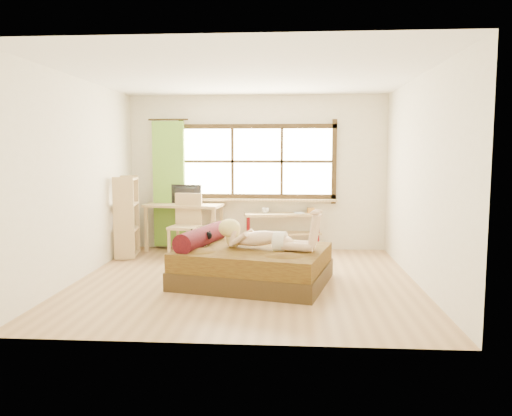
# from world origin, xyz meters

# --- Properties ---
(floor) EXTENTS (4.50, 4.50, 0.00)m
(floor) POSITION_xyz_m (0.00, 0.00, 0.00)
(floor) COLOR #9E754C
(floor) RESTS_ON ground
(ceiling) EXTENTS (4.50, 4.50, 0.00)m
(ceiling) POSITION_xyz_m (0.00, 0.00, 2.70)
(ceiling) COLOR white
(ceiling) RESTS_ON wall_back
(wall_back) EXTENTS (4.50, 0.00, 4.50)m
(wall_back) POSITION_xyz_m (0.00, 2.25, 1.35)
(wall_back) COLOR silver
(wall_back) RESTS_ON floor
(wall_front) EXTENTS (4.50, 0.00, 4.50)m
(wall_front) POSITION_xyz_m (0.00, -2.25, 1.35)
(wall_front) COLOR silver
(wall_front) RESTS_ON floor
(wall_left) EXTENTS (0.00, 4.50, 4.50)m
(wall_left) POSITION_xyz_m (-2.25, 0.00, 1.35)
(wall_left) COLOR silver
(wall_left) RESTS_ON floor
(wall_right) EXTENTS (0.00, 4.50, 4.50)m
(wall_right) POSITION_xyz_m (2.25, 0.00, 1.35)
(wall_right) COLOR silver
(wall_right) RESTS_ON floor
(window) EXTENTS (2.80, 0.16, 1.46)m
(window) POSITION_xyz_m (0.00, 2.22, 1.51)
(window) COLOR #FFEDBF
(window) RESTS_ON wall_back
(curtain) EXTENTS (0.55, 0.10, 2.20)m
(curtain) POSITION_xyz_m (-1.55, 2.13, 1.15)
(curtain) COLOR olive
(curtain) RESTS_ON wall_back
(bed) EXTENTS (2.16, 1.88, 0.71)m
(bed) POSITION_xyz_m (0.07, -0.11, 0.25)
(bed) COLOR black
(bed) RESTS_ON floor
(woman) EXTENTS (1.35, 0.67, 0.56)m
(woman) POSITION_xyz_m (0.26, -0.17, 0.74)
(woman) COLOR #D7AE8B
(woman) RESTS_ON bed
(kitten) EXTENTS (0.30, 0.17, 0.22)m
(kitten) POSITION_xyz_m (-0.61, -0.02, 0.58)
(kitten) COLOR black
(kitten) RESTS_ON bed
(desk) EXTENTS (1.39, 0.78, 0.82)m
(desk) POSITION_xyz_m (-1.25, 1.95, 0.71)
(desk) COLOR tan
(desk) RESTS_ON floor
(monitor) EXTENTS (0.58, 0.15, 0.33)m
(monitor) POSITION_xyz_m (-1.25, 2.00, 0.99)
(monitor) COLOR black
(monitor) RESTS_ON desk
(chair) EXTENTS (0.52, 0.52, 1.03)m
(chair) POSITION_xyz_m (-1.14, 1.59, 0.57)
(chair) COLOR tan
(chair) RESTS_ON floor
(pipe_shelf) EXTENTS (1.35, 0.54, 0.75)m
(pipe_shelf) POSITION_xyz_m (0.47, 2.07, 0.48)
(pipe_shelf) COLOR tan
(pipe_shelf) RESTS_ON floor
(cup) EXTENTS (0.14, 0.14, 0.10)m
(cup) POSITION_xyz_m (0.16, 2.07, 0.71)
(cup) COLOR gray
(cup) RESTS_ON pipe_shelf
(book) EXTENTS (0.21, 0.26, 0.02)m
(book) POSITION_xyz_m (0.66, 2.07, 0.67)
(book) COLOR gray
(book) RESTS_ON pipe_shelf
(bookshelf) EXTENTS (0.41, 0.61, 1.32)m
(bookshelf) POSITION_xyz_m (-2.08, 1.38, 0.67)
(bookshelf) COLOR tan
(bookshelf) RESTS_ON floor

